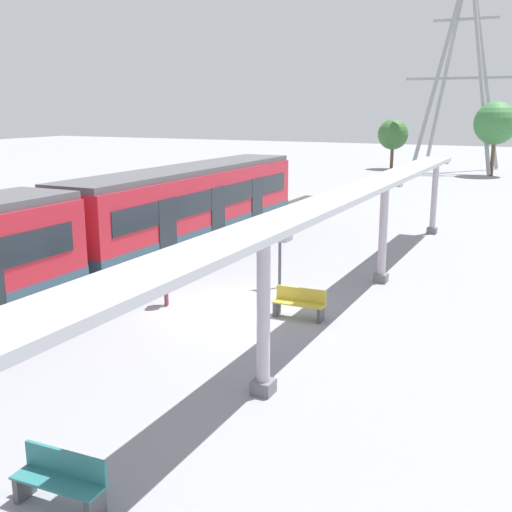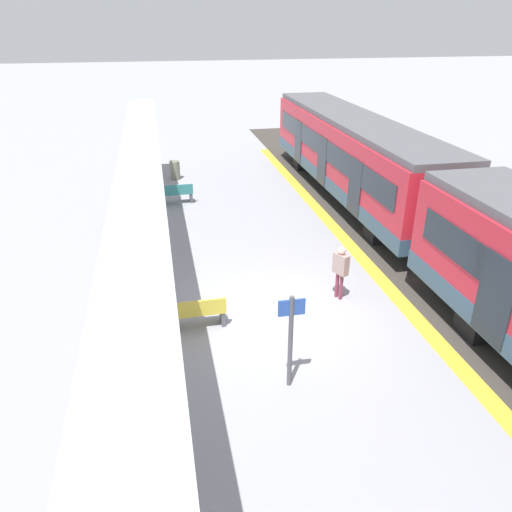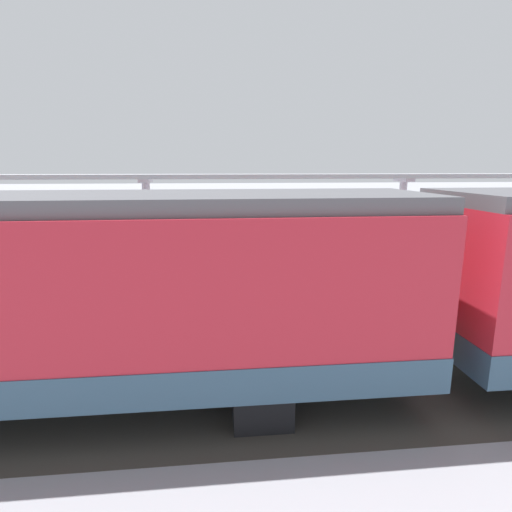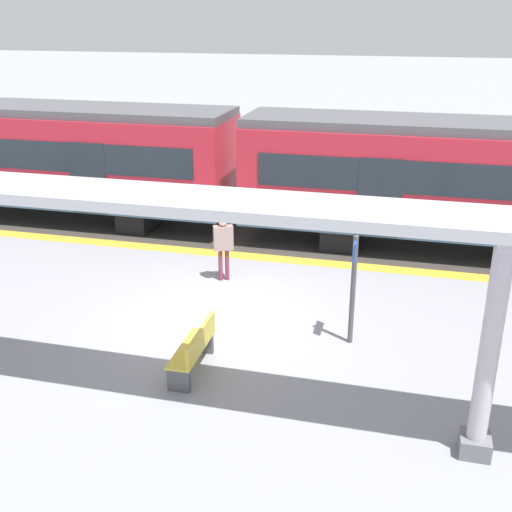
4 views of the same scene
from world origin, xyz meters
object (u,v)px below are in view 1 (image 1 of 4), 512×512
object	(u,v)px
bench_mid_platform	(299,303)
platform_info_sign	(280,249)
passenger_waiting_near_edge	(166,274)
bench_near_end	(61,480)
canopy_pillar_second	(263,314)
train_far_carriage	(191,206)
canopy_pillar_third	(383,232)
canopy_pillar_fourth	(434,197)

from	to	relation	value
bench_mid_platform	platform_info_sign	size ratio (longest dim) A/B	0.69
passenger_waiting_near_edge	platform_info_sign	bearing A→B (deg)	54.80
bench_near_end	passenger_waiting_near_edge	distance (m)	9.79
canopy_pillar_second	passenger_waiting_near_edge	size ratio (longest dim) A/B	2.18
bench_mid_platform	platform_info_sign	xyz separation A→B (m)	(-1.75, 2.57, 0.89)
train_far_carriage	passenger_waiting_near_edge	size ratio (longest dim) A/B	9.44
bench_mid_platform	bench_near_end	bearing A→B (deg)	-89.87
train_far_carriage	canopy_pillar_third	size ratio (longest dim) A/B	4.32
bench_mid_platform	canopy_pillar_second	bearing A→B (deg)	-76.79
train_far_carriage	bench_near_end	xyz separation A→B (m)	(7.58, -16.04, -1.39)
bench_mid_platform	canopy_pillar_third	bearing A→B (deg)	76.41
train_far_carriage	canopy_pillar_second	world-z (taller)	train_far_carriage
canopy_pillar_second	canopy_pillar_third	world-z (taller)	same
train_far_carriage	platform_info_sign	distance (m)	7.00
canopy_pillar_fourth	bench_mid_platform	xyz separation A→B (m)	(-1.14, -14.14, -1.31)
canopy_pillar_fourth	passenger_waiting_near_edge	world-z (taller)	canopy_pillar_fourth
canopy_pillar_second	canopy_pillar_fourth	world-z (taller)	same
train_far_carriage	canopy_pillar_fourth	distance (m)	11.60
train_far_carriage	platform_info_sign	bearing A→B (deg)	-33.72
train_far_carriage	bench_near_end	distance (m)	17.80
canopy_pillar_third	bench_near_end	bearing A→B (deg)	-94.46
canopy_pillar_fourth	bench_near_end	size ratio (longest dim) A/B	2.28
bench_mid_platform	platform_info_sign	distance (m)	3.23
train_far_carriage	canopy_pillar_fourth	xyz separation A→B (m)	(8.69, 7.69, -0.08)
train_far_carriage	canopy_pillar_third	xyz separation A→B (m)	(8.69, -1.75, -0.08)
bench_near_end	passenger_waiting_near_edge	size ratio (longest dim) A/B	0.96
canopy_pillar_second	bench_mid_platform	world-z (taller)	canopy_pillar_second
bench_mid_platform	passenger_waiting_near_edge	world-z (taller)	passenger_waiting_near_edge
canopy_pillar_fourth	bench_near_end	distance (m)	23.79
canopy_pillar_third	canopy_pillar_second	bearing A→B (deg)	-90.00
canopy_pillar_fourth	bench_near_end	world-z (taller)	canopy_pillar_fourth
platform_info_sign	passenger_waiting_near_edge	xyz separation A→B (m)	(-2.32, -3.29, -0.34)
train_far_carriage	passenger_waiting_near_edge	distance (m)	8.01
bench_mid_platform	passenger_waiting_near_edge	distance (m)	4.16
platform_info_sign	bench_near_end	bearing A→B (deg)	-81.72
train_far_carriage	canopy_pillar_third	world-z (taller)	train_far_carriage
bench_near_end	canopy_pillar_third	bearing A→B (deg)	85.54
canopy_pillar_third	passenger_waiting_near_edge	size ratio (longest dim) A/B	2.18
canopy_pillar_third	platform_info_sign	distance (m)	3.61
train_far_carriage	canopy_pillar_fourth	bearing A→B (deg)	41.49
canopy_pillar_third	bench_mid_platform	xyz separation A→B (m)	(-1.14, -4.70, -1.31)
platform_info_sign	bench_mid_platform	bearing A→B (deg)	-55.80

